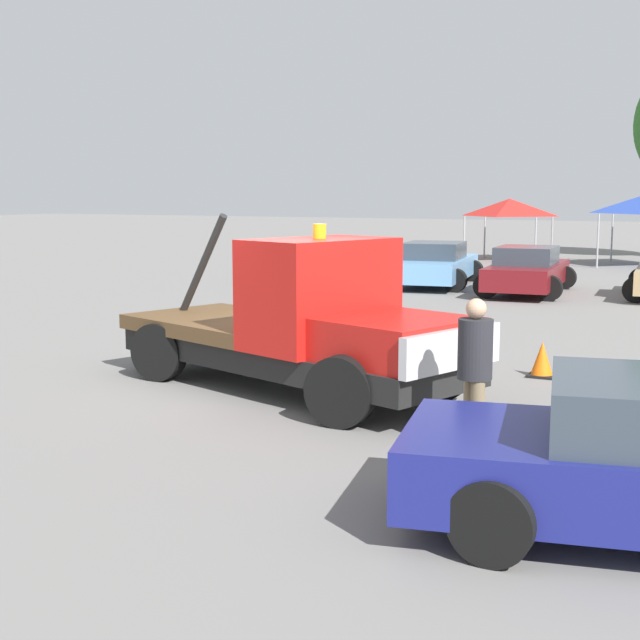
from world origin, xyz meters
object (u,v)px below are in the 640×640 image
(parked_car_skyblue, at_px, (435,264))
(parked_car_maroon, at_px, (527,271))
(tow_truck, at_px, (306,328))
(traffic_cone, at_px, (542,361))
(person_near_truck, at_px, (475,364))
(parked_car_navy, at_px, (332,261))
(canopy_tent_red, at_px, (510,207))

(parked_car_skyblue, distance_m, parked_car_maroon, 3.17)
(tow_truck, relative_size, traffic_cone, 11.12)
(person_near_truck, relative_size, parked_car_maroon, 0.36)
(parked_car_navy, bearing_deg, person_near_truck, -156.62)
(tow_truck, height_order, parked_car_navy, tow_truck)
(parked_car_maroon, bearing_deg, tow_truck, 176.54)
(parked_car_maroon, xyz_separation_m, traffic_cone, (3.01, -11.25, -0.39))
(person_near_truck, xyz_separation_m, canopy_tent_red, (-6.98, 27.55, 1.22))
(parked_car_skyblue, height_order, canopy_tent_red, canopy_tent_red)
(parked_car_maroon, bearing_deg, canopy_tent_red, 12.64)
(parked_car_maroon, bearing_deg, parked_car_skyblue, 68.93)
(parked_car_navy, bearing_deg, traffic_cone, -149.03)
(parked_car_maroon, relative_size, traffic_cone, 8.74)
(traffic_cone, bearing_deg, parked_car_navy, 128.33)
(parked_car_skyblue, bearing_deg, person_near_truck, -167.69)
(person_near_truck, relative_size, canopy_tent_red, 0.57)
(tow_truck, bearing_deg, parked_car_maroon, 109.68)
(tow_truck, distance_m, person_near_truck, 3.45)
(tow_truck, xyz_separation_m, canopy_tent_red, (-4.00, 25.81, 1.27))
(canopy_tent_red, height_order, traffic_cone, canopy_tent_red)
(person_near_truck, bearing_deg, canopy_tent_red, -114.05)
(parked_car_maroon, xyz_separation_m, canopy_tent_red, (-3.71, 11.90, 1.56))
(tow_truck, relative_size, parked_car_maroon, 1.27)
(parked_car_skyblue, bearing_deg, parked_car_maroon, -114.98)
(person_near_truck, bearing_deg, tow_truck, -68.58)
(person_near_truck, relative_size, traffic_cone, 3.10)
(person_near_truck, distance_m, traffic_cone, 4.47)
(parked_car_maroon, distance_m, traffic_cone, 11.66)
(parked_car_skyblue, xyz_separation_m, parked_car_maroon, (3.04, -0.90, -0.00))
(person_near_truck, distance_m, parked_car_skyblue, 17.72)
(person_near_truck, bearing_deg, traffic_cone, -124.89)
(person_near_truck, bearing_deg, parked_car_maroon, -116.46)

